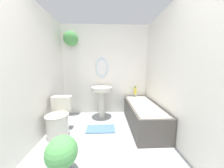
{
  "coord_description": "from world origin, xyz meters",
  "views": [
    {
      "loc": [
        0.05,
        -0.54,
        1.29
      ],
      "look_at": [
        0.14,
        1.59,
        0.98
      ],
      "focal_mm": 18.0,
      "sensor_mm": 36.0,
      "label": 1
    }
  ],
  "objects_px": {
    "bathtub": "(143,114)",
    "potted_plant": "(62,154)",
    "pedestal_sink": "(102,95)",
    "shampoo_bottle": "(135,91)",
    "toilet": "(59,120)"
  },
  "relations": [
    {
      "from": "toilet",
      "to": "pedestal_sink",
      "type": "xyz_separation_m",
      "value": [
        0.79,
        0.73,
        0.3
      ]
    },
    {
      "from": "pedestal_sink",
      "to": "bathtub",
      "type": "height_order",
      "value": "pedestal_sink"
    },
    {
      "from": "pedestal_sink",
      "to": "potted_plant",
      "type": "distance_m",
      "value": 1.67
    },
    {
      "from": "bathtub",
      "to": "potted_plant",
      "type": "height_order",
      "value": "bathtub"
    },
    {
      "from": "bathtub",
      "to": "shampoo_bottle",
      "type": "height_order",
      "value": "shampoo_bottle"
    },
    {
      "from": "toilet",
      "to": "potted_plant",
      "type": "height_order",
      "value": "toilet"
    },
    {
      "from": "potted_plant",
      "to": "toilet",
      "type": "bearing_deg",
      "value": 114.61
    },
    {
      "from": "pedestal_sink",
      "to": "bathtub",
      "type": "relative_size",
      "value": 0.62
    },
    {
      "from": "pedestal_sink",
      "to": "potted_plant",
      "type": "xyz_separation_m",
      "value": [
        -0.39,
        -1.59,
        -0.31
      ]
    },
    {
      "from": "potted_plant",
      "to": "pedestal_sink",
      "type": "bearing_deg",
      "value": 76.08
    },
    {
      "from": "toilet",
      "to": "bathtub",
      "type": "distance_m",
      "value": 1.74
    },
    {
      "from": "shampoo_bottle",
      "to": "potted_plant",
      "type": "relative_size",
      "value": 0.44
    },
    {
      "from": "toilet",
      "to": "shampoo_bottle",
      "type": "relative_size",
      "value": 3.24
    },
    {
      "from": "pedestal_sink",
      "to": "bathtub",
      "type": "xyz_separation_m",
      "value": [
        0.93,
        -0.47,
        -0.34
      ]
    },
    {
      "from": "toilet",
      "to": "potted_plant",
      "type": "xyz_separation_m",
      "value": [
        0.39,
        -0.86,
        -0.01
      ]
    }
  ]
}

